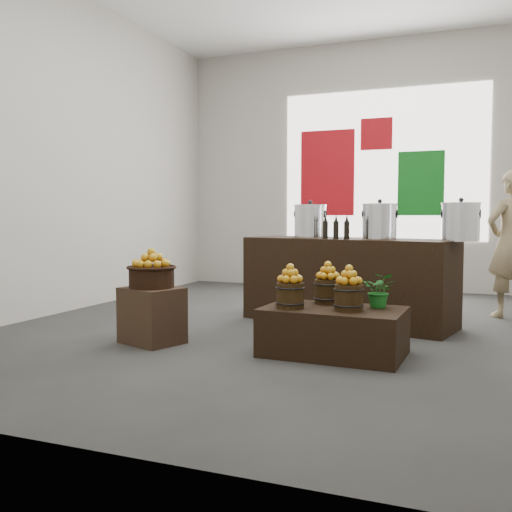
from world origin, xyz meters
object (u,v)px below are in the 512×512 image
at_px(stock_pot_right, 461,223).
at_px(stock_pot_center, 380,222).
at_px(shopper, 511,244).
at_px(crate, 152,315).
at_px(display_table, 333,332).
at_px(wicker_basket, 152,277).
at_px(stock_pot_left, 310,222).
at_px(counter, 347,281).

bearing_deg(stock_pot_right, stock_pot_center, 167.43).
xyz_separation_m(stock_pot_right, shopper, (0.52, 1.33, -0.25)).
height_order(crate, shopper, shopper).
bearing_deg(display_table, wicker_basket, -172.27).
distance_m(crate, shopper, 4.23).
bearing_deg(shopper, wicker_basket, 3.94).
xyz_separation_m(wicker_basket, display_table, (1.69, 0.16, -0.41)).
relative_size(crate, wicker_basket, 1.25).
height_order(stock_pot_left, stock_pot_center, same).
bearing_deg(shopper, display_table, 23.17).
bearing_deg(counter, crate, -119.08).
bearing_deg(counter, display_table, -69.39).
xyz_separation_m(display_table, stock_pot_left, (-0.67, 1.60, 0.92)).
bearing_deg(counter, stock_pot_left, 180.00).
height_order(wicker_basket, stock_pot_right, stock_pot_right).
height_order(stock_pot_right, shopper, shopper).
distance_m(counter, stock_pot_right, 1.37).
height_order(wicker_basket, stock_pot_left, stock_pot_left).
xyz_separation_m(display_table, shopper, (1.48, 2.57, 0.66)).
xyz_separation_m(display_table, stock_pot_right, (0.96, 1.23, 0.92)).
bearing_deg(stock_pot_center, stock_pot_left, 167.43).
relative_size(crate, counter, 0.23).
bearing_deg(crate, shopper, 40.74).
distance_m(display_table, shopper, 3.04).
distance_m(display_table, stock_pot_center, 1.69).
bearing_deg(wicker_basket, shopper, 40.74).
height_order(crate, stock_pot_right, stock_pot_right).
xyz_separation_m(display_table, counter, (-0.21, 1.49, 0.27)).
relative_size(wicker_basket, stock_pot_left, 1.17).
distance_m(wicker_basket, display_table, 1.74).
bearing_deg(display_table, counter, 100.19).
relative_size(display_table, stock_pot_left, 3.30).
bearing_deg(counter, stock_pot_center, 0.00).
bearing_deg(stock_pot_left, display_table, -67.22).
height_order(display_table, stock_pot_center, stock_pot_center).
xyz_separation_m(stock_pot_left, stock_pot_center, (0.82, -0.18, 0.00)).
relative_size(crate, stock_pot_left, 1.47).
bearing_deg(stock_pot_center, stock_pot_right, -12.57).
relative_size(counter, shopper, 1.33).
distance_m(wicker_basket, stock_pot_center, 2.47).
xyz_separation_m(wicker_basket, counter, (1.48, 1.66, -0.15)).
relative_size(crate, stock_pot_right, 1.47).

